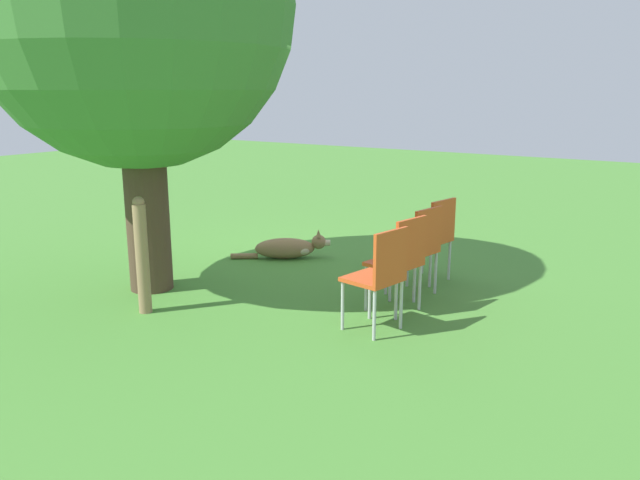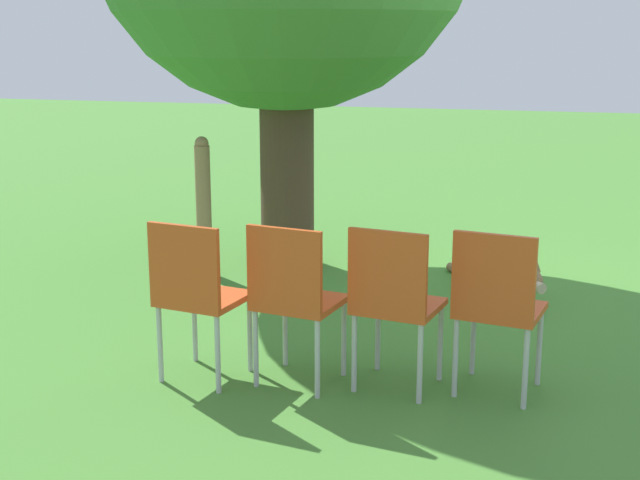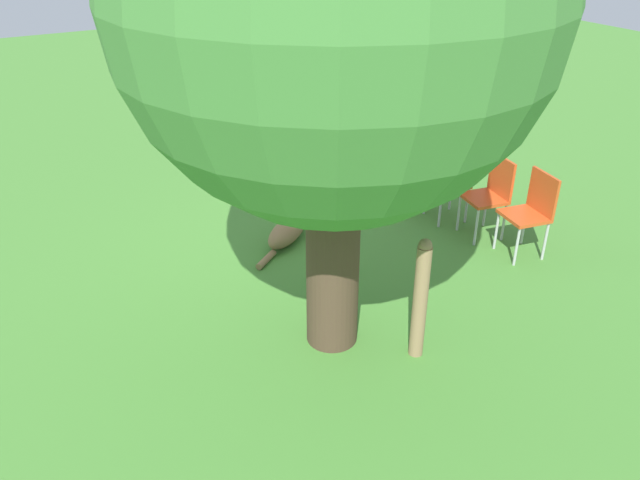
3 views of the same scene
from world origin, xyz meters
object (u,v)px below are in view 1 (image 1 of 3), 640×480
(oak_tree, at_px, (134,9))
(fence_post, at_px, (142,255))
(dog, at_px, (289,248))
(red_chair_2, at_px, (401,257))
(red_chair_1, at_px, (419,245))
(red_chair_0, at_px, (434,234))
(red_chair_3, at_px, (380,272))

(oak_tree, height_order, fence_post, oak_tree)
(dog, height_order, red_chair_2, red_chair_2)
(red_chair_1, bearing_deg, fence_post, 54.10)
(red_chair_0, bearing_deg, red_chair_2, 107.52)
(fence_post, relative_size, red_chair_1, 1.21)
(oak_tree, distance_m, red_chair_1, 3.66)
(red_chair_2, bearing_deg, oak_tree, 27.60)
(fence_post, bearing_deg, red_chair_1, -135.98)
(red_chair_2, bearing_deg, red_chair_1, -72.48)
(oak_tree, bearing_deg, dog, -105.43)
(red_chair_3, bearing_deg, dog, -26.12)
(red_chair_2, bearing_deg, red_chair_0, -72.48)
(dog, bearing_deg, red_chair_2, -62.90)
(red_chair_2, bearing_deg, red_chair_3, 107.52)
(dog, relative_size, red_chair_3, 1.13)
(red_chair_1, bearing_deg, red_chair_3, 107.52)
(red_chair_1, bearing_deg, oak_tree, 38.66)
(fence_post, relative_size, red_chair_2, 1.21)
(red_chair_2, bearing_deg, fence_post, 43.66)
(oak_tree, bearing_deg, red_chair_0, -141.78)
(oak_tree, distance_m, red_chair_2, 3.54)
(red_chair_0, bearing_deg, oak_tree, 48.29)
(oak_tree, relative_size, red_chair_3, 4.77)
(fence_post, distance_m, red_chair_0, 3.10)
(dog, bearing_deg, fence_post, -126.29)
(red_chair_3, bearing_deg, red_chair_1, -72.48)
(fence_post, height_order, red_chair_3, fence_post)
(oak_tree, relative_size, red_chair_1, 4.77)
(red_chair_0, height_order, red_chair_1, same)
(fence_post, bearing_deg, red_chair_0, -127.75)
(red_chair_0, xyz_separation_m, red_chair_3, (-0.21, 1.64, 0.00))
(dog, distance_m, red_chair_3, 2.67)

